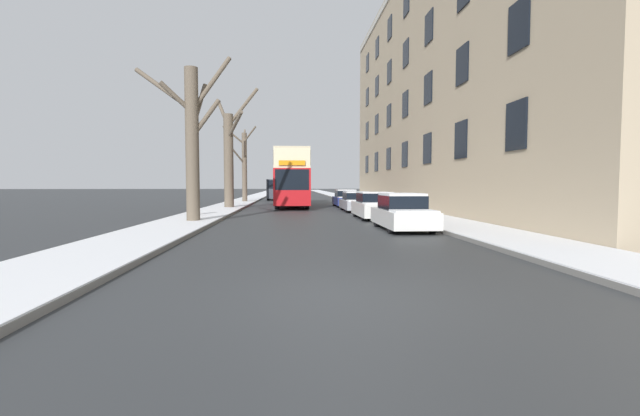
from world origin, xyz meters
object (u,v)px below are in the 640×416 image
object	(u,v)px
bare_tree_left_2	(244,163)
oncoming_van	(276,189)
bare_tree_left_0	(192,137)
bare_tree_left_1	(229,154)
parked_car_2	(357,202)
double_decker_bus	(292,176)
parked_car_1	(375,206)
parked_car_3	(346,199)
pedestrian_left_sidewalk	(191,202)
parked_car_0	(403,213)

from	to	relation	value
bare_tree_left_2	oncoming_van	bearing A→B (deg)	69.89
bare_tree_left_0	oncoming_van	xyz separation A→B (m)	(2.78, 29.36, -2.65)
bare_tree_left_1	parked_car_2	world-z (taller)	bare_tree_left_1
double_decker_bus	parked_car_1	size ratio (longest dim) A/B	2.61
bare_tree_left_0	bare_tree_left_1	world-z (taller)	bare_tree_left_1
bare_tree_left_1	oncoming_van	size ratio (longest dim) A/B	1.77
parked_car_1	oncoming_van	size ratio (longest dim) A/B	0.88
double_decker_bus	oncoming_van	xyz separation A→B (m)	(-1.74, 14.90, -1.20)
parked_car_3	pedestrian_left_sidewalk	world-z (taller)	pedestrian_left_sidewalk
double_decker_bus	parked_car_0	distance (m)	18.23
double_decker_bus	bare_tree_left_0	bearing A→B (deg)	-107.36
parked_car_3	pedestrian_left_sidewalk	bearing A→B (deg)	-131.12
bare_tree_left_2	oncoming_van	xyz separation A→B (m)	(2.80, 7.65, -2.53)
bare_tree_left_1	double_decker_bus	bearing A→B (deg)	35.07
bare_tree_left_2	parked_car_0	size ratio (longest dim) A/B	1.72
pedestrian_left_sidewalk	bare_tree_left_0	bearing A→B (deg)	21.79
double_decker_bus	parked_car_2	bearing A→B (deg)	-54.42
parked_car_2	parked_car_3	bearing A→B (deg)	90.00
bare_tree_left_1	pedestrian_left_sidewalk	size ratio (longest dim) A/B	5.48
bare_tree_left_0	bare_tree_left_2	xyz separation A→B (m)	(-0.02, 21.71, -0.12)
double_decker_bus	parked_car_1	xyz separation A→B (m)	(4.29, -12.17, -1.81)
parked_car_2	pedestrian_left_sidewalk	xyz separation A→B (m)	(-9.63, -5.32, 0.26)
oncoming_van	double_decker_bus	bearing A→B (deg)	-83.34
parked_car_0	pedestrian_left_sidewalk	size ratio (longest dim) A/B	2.64
parked_car_0	parked_car_3	xyz separation A→B (m)	(-0.00, 17.35, -0.03)
double_decker_bus	parked_car_3	world-z (taller)	double_decker_bus
bare_tree_left_2	double_decker_bus	distance (m)	8.65
double_decker_bus	pedestrian_left_sidewalk	xyz separation A→B (m)	(-5.34, -11.32, -1.58)
bare_tree_left_2	parked_car_2	world-z (taller)	bare_tree_left_2
bare_tree_left_1	parked_car_1	world-z (taller)	bare_tree_left_1
bare_tree_left_1	parked_car_3	xyz separation A→B (m)	(8.74, 2.84, -3.29)
oncoming_van	parked_car_3	bearing A→B (deg)	-68.34
bare_tree_left_2	pedestrian_left_sidewalk	xyz separation A→B (m)	(-0.80, -18.56, -2.91)
bare_tree_left_0	parked_car_1	size ratio (longest dim) A/B	1.77
oncoming_van	pedestrian_left_sidewalk	distance (m)	26.47
bare_tree_left_0	parked_car_3	size ratio (longest dim) A/B	1.76
oncoming_van	bare_tree_left_1	bearing A→B (deg)	-98.55
bare_tree_left_0	pedestrian_left_sidewalk	bearing A→B (deg)	104.61
parked_car_3	bare_tree_left_0	bearing A→B (deg)	-121.86
bare_tree_left_2	parked_car_0	xyz separation A→B (m)	(8.83, -24.87, -3.13)
bare_tree_left_1	pedestrian_left_sidewalk	xyz separation A→B (m)	(-0.90, -8.20, -3.04)
bare_tree_left_2	oncoming_van	world-z (taller)	bare_tree_left_2
bare_tree_left_2	parked_car_0	bearing A→B (deg)	-70.46
bare_tree_left_1	parked_car_0	distance (m)	17.25
parked_car_1	pedestrian_left_sidewalk	xyz separation A→B (m)	(-9.63, 0.85, 0.23)
bare_tree_left_0	oncoming_van	world-z (taller)	bare_tree_left_0
bare_tree_left_0	parked_car_2	xyz separation A→B (m)	(8.81, 8.47, -3.29)
bare_tree_left_0	parked_car_1	xyz separation A→B (m)	(8.81, 2.30, -3.25)
parked_car_0	pedestrian_left_sidewalk	bearing A→B (deg)	146.77
double_decker_bus	parked_car_1	distance (m)	13.03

